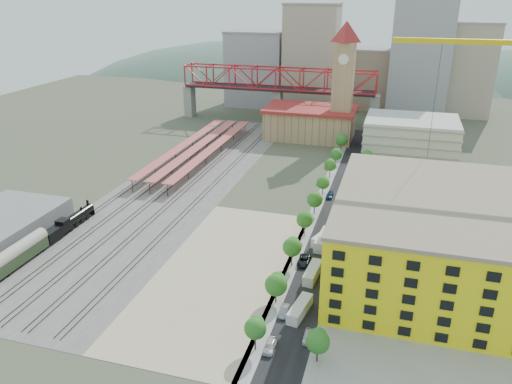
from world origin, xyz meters
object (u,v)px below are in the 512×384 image
(construction_building, at_px, (440,238))
(clock_tower, at_px, (344,72))
(site_trailer_b, at_px, (313,273))
(site_trailer_c, at_px, (324,240))
(site_trailer_d, at_px, (325,237))
(car_0, at_px, (270,346))
(site_trailer_a, at_px, (300,309))
(coach, at_px, (18,254))
(locomotive, at_px, (71,222))

(construction_building, bearing_deg, clock_tower, 108.78)
(site_trailer_b, height_order, site_trailer_c, site_trailer_c)
(site_trailer_d, bearing_deg, construction_building, 0.90)
(site_trailer_b, height_order, site_trailer_d, site_trailer_d)
(site_trailer_b, xyz_separation_m, car_0, (-3.00, -25.65, -0.44))
(site_trailer_d, distance_m, car_0, 43.08)
(construction_building, bearing_deg, site_trailer_a, -139.00)
(site_trailer_d, bearing_deg, clock_tower, 114.48)
(coach, xyz_separation_m, site_trailer_c, (66.00, 29.35, -1.54))
(clock_tower, relative_size, coach, 2.95)
(clock_tower, height_order, site_trailer_c, clock_tower)
(clock_tower, height_order, site_trailer_d, clock_tower)
(site_trailer_d, bearing_deg, site_trailer_c, -70.53)
(car_0, bearing_deg, coach, 167.82)
(site_trailer_b, relative_size, car_0, 1.94)
(construction_building, bearing_deg, site_trailer_d, 161.43)
(coach, xyz_separation_m, site_trailer_b, (66.00, 13.55, -1.72))
(construction_building, relative_size, site_trailer_b, 5.67)
(locomotive, bearing_deg, car_0, -26.86)
(clock_tower, bearing_deg, car_0, -87.87)
(locomotive, height_order, site_trailer_d, locomotive)
(coach, height_order, car_0, coach)
(locomotive, distance_m, site_trailer_a, 69.05)
(site_trailer_a, bearing_deg, car_0, -94.93)
(site_trailer_c, relative_size, site_trailer_d, 1.06)
(construction_building, distance_m, car_0, 45.69)
(site_trailer_c, height_order, car_0, site_trailer_c)
(coach, distance_m, site_trailer_a, 66.02)
(construction_building, relative_size, locomotive, 2.39)
(site_trailer_a, bearing_deg, clock_tower, 103.26)
(clock_tower, bearing_deg, locomotive, -119.54)
(site_trailer_b, bearing_deg, coach, -164.03)
(site_trailer_a, xyz_separation_m, car_0, (-3.00, -11.64, -0.42))
(coach, relative_size, site_trailer_c, 1.71)
(construction_building, distance_m, locomotive, 92.33)
(construction_building, height_order, locomotive, construction_building)
(construction_building, bearing_deg, site_trailer_c, 164.52)
(locomotive, bearing_deg, site_trailer_d, 9.52)
(coach, xyz_separation_m, site_trailer_d, (66.00, 30.88, -1.62))
(construction_building, height_order, car_0, construction_building)
(site_trailer_b, bearing_deg, site_trailer_d, 94.37)
(construction_building, xyz_separation_m, site_trailer_a, (-26.00, -22.60, -8.20))
(clock_tower, xyz_separation_m, construction_building, (34.00, -99.99, -19.29))
(locomotive, relative_size, car_0, 4.59)
(clock_tower, xyz_separation_m, site_trailer_a, (8.00, -122.60, -27.49))
(clock_tower, xyz_separation_m, site_trailer_d, (8.00, -91.26, -27.37))
(clock_tower, bearing_deg, construction_building, -71.22)
(site_trailer_a, height_order, site_trailer_b, site_trailer_b)
(car_0, bearing_deg, site_trailer_c, 84.54)
(site_trailer_b, relative_size, site_trailer_c, 0.87)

